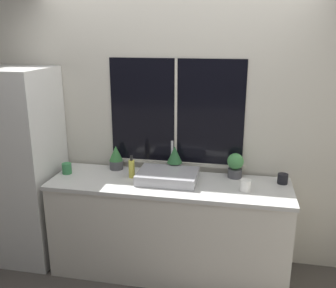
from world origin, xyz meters
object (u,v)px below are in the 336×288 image
sink (168,176)px  potted_plant_left (116,157)px  potted_plant_right (235,165)px  mug_green (67,168)px  soap_bottle (132,168)px  mug_white (245,185)px  mug_black (283,179)px  potted_plant_center (175,159)px  refrigerator (21,167)px

sink → potted_plant_left: 0.59m
potted_plant_right → mug_green: 1.55m
soap_bottle → mug_white: 1.01m
sink → mug_green: bearing=180.0°
sink → potted_plant_left: size_ratio=2.25×
potted_plant_right → mug_black: (0.41, -0.07, -0.08)m
potted_plant_center → mug_black: 0.97m
potted_plant_right → soap_bottle: (-0.91, -0.18, -0.03)m
soap_bottle → mug_green: 0.62m
sink → mug_black: size_ratio=5.86×
refrigerator → potted_plant_left: bearing=13.7°
refrigerator → mug_white: 2.10m
potted_plant_center → mug_green: 1.01m
refrigerator → soap_bottle: 1.09m
sink → mug_black: sink is taller
refrigerator → potted_plant_center: refrigerator is taller
refrigerator → mug_black: size_ratio=20.88×
sink → soap_bottle: 0.34m
potted_plant_right → soap_bottle: potted_plant_right is taller
potted_plant_left → mug_white: potted_plant_left is taller
refrigerator → potted_plant_center: (1.45, 0.21, 0.11)m
refrigerator → soap_bottle: size_ratio=8.84×
potted_plant_right → mug_green: potted_plant_right is taller
mug_green → potted_plant_center: bearing=11.9°
sink → mug_white: (0.67, -0.09, 0.00)m
mug_white → soap_bottle: bearing=173.5°
sink → mug_white: bearing=-7.8°
potted_plant_right → mug_green: size_ratio=2.28×
refrigerator → mug_green: size_ratio=18.62×
sink → mug_green: size_ratio=5.23×
mug_white → mug_black: mug_white is taller
soap_bottle → mug_white: bearing=-6.5°
refrigerator → mug_black: refrigerator is taller
mug_white → sink: bearing=172.2°
potted_plant_left → soap_bottle: (0.21, -0.18, -0.03)m
refrigerator → potted_plant_right: bearing=6.1°
refrigerator → mug_white: bearing=-2.3°
sink → potted_plant_center: (0.02, 0.21, 0.10)m
potted_plant_left → potted_plant_center: size_ratio=0.89×
mug_white → mug_green: size_ratio=1.02×
refrigerator → sink: size_ratio=3.56×
potted_plant_right → mug_green: bearing=-172.3°
refrigerator → potted_plant_center: 1.47m
soap_bottle → mug_green: soap_bottle is taller
potted_plant_center → mug_green: size_ratio=2.61×
potted_plant_right → mug_black: bearing=-9.2°
potted_plant_left → mug_black: (1.53, -0.07, -0.07)m
sink → mug_black: bearing=8.0°
refrigerator → sink: 1.42m
mug_green → potted_plant_right: bearing=7.7°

